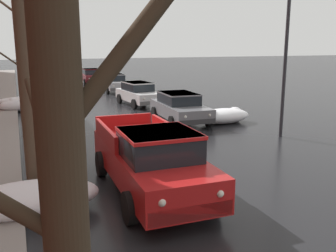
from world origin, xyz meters
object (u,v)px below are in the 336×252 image
(bare_tree_at_the_corner, at_px, (69,170))
(street_lamp_post, at_px, (286,52))
(sedan_silver_parked_far_down_block, at_px, (114,82))
(sedan_grey_parked_kerbside_close, at_px, (180,107))
(bare_tree_second_along_sidewalk, at_px, (26,58))
(sedan_maroon_queued_behind_truck, at_px, (91,76))
(sedan_white_parked_kerbside_mid, at_px, (139,93))
(pickup_truck_red_approaching_near_lane, at_px, (151,160))
(bare_tree_mid_block, at_px, (20,54))

(bare_tree_at_the_corner, height_order, street_lamp_post, street_lamp_post)
(sedan_silver_parked_far_down_block, bearing_deg, sedan_grey_parked_kerbside_close, -89.69)
(bare_tree_at_the_corner, relative_size, sedan_silver_parked_far_down_block, 1.48)
(bare_tree_at_the_corner, relative_size, bare_tree_second_along_sidewalk, 0.91)
(sedan_grey_parked_kerbside_close, bearing_deg, sedan_silver_parked_far_down_block, 90.31)
(bare_tree_second_along_sidewalk, height_order, street_lamp_post, bare_tree_second_along_sidewalk)
(sedan_grey_parked_kerbside_close, distance_m, sedan_maroon_queued_behind_truck, 19.70)
(sedan_grey_parked_kerbside_close, bearing_deg, sedan_white_parked_kerbside_mid, 92.90)
(sedan_grey_parked_kerbside_close, height_order, sedan_silver_parked_far_down_block, same)
(sedan_silver_parked_far_down_block, bearing_deg, sedan_white_parked_kerbside_mid, -91.78)
(bare_tree_second_along_sidewalk, relative_size, pickup_truck_red_approaching_near_lane, 1.21)
(sedan_silver_parked_far_down_block, bearing_deg, bare_tree_second_along_sidewalk, -109.58)
(bare_tree_second_along_sidewalk, distance_m, sedan_grey_parked_kerbside_close, 10.08)
(sedan_white_parked_kerbside_mid, distance_m, street_lamp_post, 10.80)
(sedan_white_parked_kerbside_mid, distance_m, sedan_maroon_queued_behind_truck, 14.00)
(bare_tree_mid_block, bearing_deg, bare_tree_second_along_sidewalk, -89.97)
(bare_tree_mid_block, bearing_deg, bare_tree_at_the_corner, -89.99)
(bare_tree_mid_block, bearing_deg, sedan_maroon_queued_behind_truck, 69.03)
(bare_tree_at_the_corner, height_order, sedan_grey_parked_kerbside_close, bare_tree_at_the_corner)
(bare_tree_second_along_sidewalk, distance_m, sedan_silver_parked_far_down_block, 20.91)
(bare_tree_second_along_sidewalk, height_order, sedan_grey_parked_kerbside_close, bare_tree_second_along_sidewalk)
(bare_tree_at_the_corner, xyz_separation_m, bare_tree_second_along_sidewalk, (0.00, 7.41, 0.45))
(bare_tree_at_the_corner, height_order, bare_tree_mid_block, bare_tree_mid_block)
(sedan_maroon_queued_behind_truck, bearing_deg, bare_tree_at_the_corner, -100.81)
(sedan_white_parked_kerbside_mid, bearing_deg, pickup_truck_red_approaching_near_lane, -106.38)
(bare_tree_at_the_corner, height_order, bare_tree_second_along_sidewalk, bare_tree_second_along_sidewalk)
(bare_tree_at_the_corner, xyz_separation_m, sedan_white_parked_kerbside_mid, (6.73, 19.84, -2.20))
(sedan_grey_parked_kerbside_close, xyz_separation_m, sedan_silver_parked_far_down_block, (-0.07, 12.81, -0.00))
(bare_tree_at_the_corner, relative_size, bare_tree_mid_block, 0.92)
(bare_tree_at_the_corner, bearing_deg, street_lamp_post, 45.44)
(sedan_grey_parked_kerbside_close, xyz_separation_m, street_lamp_post, (2.62, -4.35, 2.66))
(sedan_silver_parked_far_down_block, bearing_deg, street_lamp_post, -81.11)
(sedan_grey_parked_kerbside_close, relative_size, sedan_maroon_queued_behind_truck, 1.11)
(bare_tree_second_along_sidewalk, distance_m, sedan_white_parked_kerbside_mid, 14.38)
(sedan_maroon_queued_behind_truck, bearing_deg, pickup_truck_red_approaching_near_lane, -97.70)
(sedan_white_parked_kerbside_mid, bearing_deg, sedan_maroon_queued_behind_truck, 91.11)
(pickup_truck_red_approaching_near_lane, bearing_deg, street_lamp_post, 27.41)
(pickup_truck_red_approaching_near_lane, bearing_deg, bare_tree_at_the_corner, -113.72)
(pickup_truck_red_approaching_near_lane, bearing_deg, bare_tree_second_along_sidewalk, 156.09)
(sedan_white_parked_kerbside_mid, bearing_deg, bare_tree_at_the_corner, -108.75)
(bare_tree_at_the_corner, bearing_deg, sedan_maroon_queued_behind_truck, 79.19)
(bare_tree_second_along_sidewalk, height_order, pickup_truck_red_approaching_near_lane, bare_tree_second_along_sidewalk)
(bare_tree_mid_block, relative_size, sedan_grey_parked_kerbside_close, 1.48)
(sedan_maroon_queued_behind_truck, bearing_deg, sedan_grey_parked_kerbside_close, -88.37)
(street_lamp_post, bearing_deg, bare_tree_at_the_corner, -134.56)
(bare_tree_second_along_sidewalk, relative_size, sedan_white_parked_kerbside_mid, 1.55)
(street_lamp_post, bearing_deg, sedan_maroon_queued_behind_truck, 97.53)
(street_lamp_post, bearing_deg, sedan_grey_parked_kerbside_close, 121.01)
(pickup_truck_red_approaching_near_lane, relative_size, sedan_white_parked_kerbside_mid, 1.28)
(sedan_maroon_queued_behind_truck, xyz_separation_m, street_lamp_post, (3.18, -24.05, 2.66))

